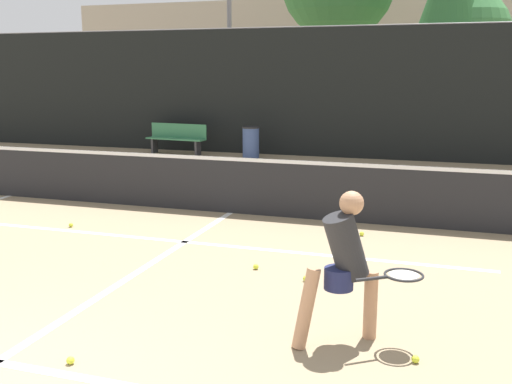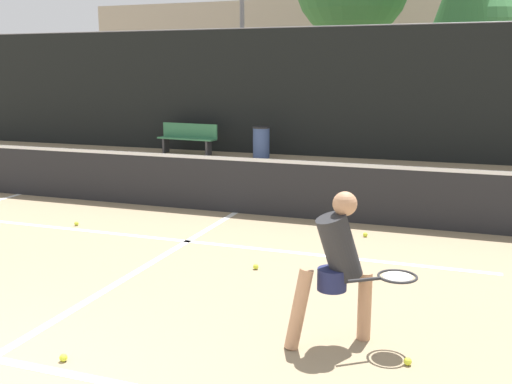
% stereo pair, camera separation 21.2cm
% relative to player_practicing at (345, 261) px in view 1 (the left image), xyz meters
% --- Properties ---
extents(court_service_line, '(8.25, 0.10, 0.01)m').
position_rel_player_practicing_xyz_m(court_service_line, '(-2.66, 2.43, -0.74)').
color(court_service_line, white).
rests_on(court_service_line, ground).
extents(court_center_mark, '(0.10, 5.54, 0.01)m').
position_rel_player_practicing_xyz_m(court_center_mark, '(-2.66, 1.50, -0.74)').
color(court_center_mark, white).
rests_on(court_center_mark, ground).
extents(net, '(11.09, 0.09, 1.07)m').
position_rel_player_practicing_xyz_m(net, '(-2.66, 4.27, -0.23)').
color(net, slate).
rests_on(net, ground).
extents(fence_back, '(24.00, 0.06, 3.53)m').
position_rel_player_practicing_xyz_m(fence_back, '(-2.66, 11.34, 1.01)').
color(fence_back, black).
rests_on(fence_back, ground).
extents(player_practicing, '(1.16, 0.66, 1.37)m').
position_rel_player_practicing_xyz_m(player_practicing, '(0.00, 0.00, 0.00)').
color(player_practicing, tan).
rests_on(player_practicing, ground).
extents(tennis_ball_scattered_1, '(0.07, 0.07, 0.07)m').
position_rel_player_practicing_xyz_m(tennis_ball_scattered_1, '(-0.59, 3.19, -0.71)').
color(tennis_ball_scattered_1, '#D1E033').
rests_on(tennis_ball_scattered_1, ground).
extents(tennis_ball_scattered_2, '(0.07, 0.07, 0.07)m').
position_rel_player_practicing_xyz_m(tennis_ball_scattered_2, '(-1.35, 1.63, -0.71)').
color(tennis_ball_scattered_2, '#D1E033').
rests_on(tennis_ball_scattered_2, ground).
extents(tennis_ball_scattered_3, '(0.07, 0.07, 0.07)m').
position_rel_player_practicing_xyz_m(tennis_ball_scattered_3, '(0.64, -0.21, -0.71)').
color(tennis_ball_scattered_3, '#D1E033').
rests_on(tennis_ball_scattered_3, ground).
extents(tennis_ball_scattered_4, '(0.07, 0.07, 0.07)m').
position_rel_player_practicing_xyz_m(tennis_ball_scattered_4, '(-2.06, -1.11, -0.71)').
color(tennis_ball_scattered_4, '#D1E033').
rests_on(tennis_ball_scattered_4, ground).
extents(tennis_ball_scattered_5, '(0.07, 0.07, 0.07)m').
position_rel_player_practicing_xyz_m(tennis_ball_scattered_5, '(-0.34, 3.52, -0.71)').
color(tennis_ball_scattered_5, '#D1E033').
rests_on(tennis_ball_scattered_5, ground).
extents(tennis_ball_scattered_9, '(0.07, 0.07, 0.07)m').
position_rel_player_practicing_xyz_m(tennis_ball_scattered_9, '(-0.67, 1.40, -0.71)').
color(tennis_ball_scattered_9, '#D1E033').
rests_on(tennis_ball_scattered_9, ground).
extents(tennis_ball_scattered_11, '(0.07, 0.07, 0.07)m').
position_rel_player_practicing_xyz_m(tennis_ball_scattered_11, '(-4.66, 2.64, -0.71)').
color(tennis_ball_scattered_11, '#D1E033').
rests_on(tennis_ball_scattered_11, ground).
extents(courtside_bench, '(1.83, 0.56, 0.86)m').
position_rel_player_practicing_xyz_m(courtside_bench, '(-6.63, 10.58, -0.27)').
color(courtside_bench, '#33724C').
rests_on(courtside_bench, ground).
extents(trash_bin, '(0.47, 0.47, 0.85)m').
position_rel_player_practicing_xyz_m(trash_bin, '(-4.37, 10.49, -0.32)').
color(trash_bin, '#384C7F').
rests_on(trash_bin, ground).
extents(parked_car, '(1.87, 4.52, 1.30)m').
position_rel_player_practicing_xyz_m(parked_car, '(-5.39, 13.96, -0.19)').
color(parked_car, maroon).
rests_on(parked_car, ground).
extents(tree_mid, '(2.97, 2.97, 5.23)m').
position_rel_player_practicing_xyz_m(tree_mid, '(1.22, 19.10, 2.98)').
color(tree_mid, brown).
rests_on(tree_mid, ground).
extents(building_far, '(36.00, 2.40, 6.12)m').
position_rel_player_practicing_xyz_m(building_far, '(-2.66, 28.40, 2.31)').
color(building_far, gray).
rests_on(building_far, ground).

